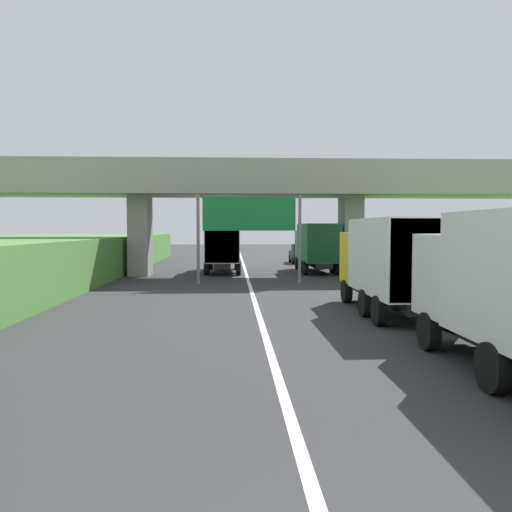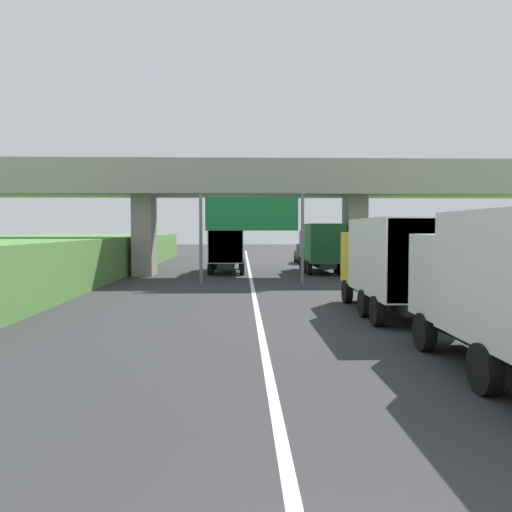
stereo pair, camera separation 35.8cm
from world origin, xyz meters
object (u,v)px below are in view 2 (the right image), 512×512
Objects in this scene: truck_silver at (227,245)px; speed_limit_sign at (477,276)px; construction_barrel_2 at (459,309)px; construction_barrel_3 at (420,294)px; car_black at (306,254)px; construction_barrel_4 at (390,283)px; truck_green at (320,245)px; overhead_highway_sign at (252,219)px; truck_yellow at (390,261)px; construction_barrel_5 at (372,276)px.

speed_limit_sign is at bearing -64.90° from truck_silver.
construction_barrel_2 is 4.01m from construction_barrel_3.
car_black is 4.56× the size of construction_barrel_4.
truck_green reaches higher than construction_barrel_4.
overhead_highway_sign is 1.43× the size of car_black.
construction_barrel_3 is at bearing -62.58° from truck_silver.
truck_silver reaches higher than construction_barrel_3.
car_black is at bearing 89.03° from truck_yellow.
overhead_highway_sign is at bearing 128.93° from construction_barrel_3.
overhead_highway_sign is 7.45m from construction_barrel_5.
construction_barrel_2 is at bearing -87.51° from car_black.
construction_barrel_4 is at bearing -91.89° from construction_barrel_5.
truck_silver is 21.59m from construction_barrel_2.
construction_barrel_4 is (-0.06, 4.01, 0.00)m from construction_barrel_3.
truck_green reaches higher than construction_barrel_3.
truck_yellow is 3.23m from construction_barrel_3.
truck_green is 8.11× the size of construction_barrel_5.
speed_limit_sign reaches higher than construction_barrel_4.
construction_barrel_5 is (0.08, 8.02, 0.00)m from construction_barrel_3.
speed_limit_sign is 19.22m from truck_green.
speed_limit_sign is 1.51m from construction_barrel_2.
truck_green is at bearing 102.50° from construction_barrel_5.
car_black is at bearing 94.28° from speed_limit_sign.
overhead_highway_sign reaches higher than car_black.
speed_limit_sign is 28.89m from car_black.
car_black is at bearing 94.86° from construction_barrel_5.
truck_silver reaches higher than construction_barrel_2.
construction_barrel_5 is at bearing 79.16° from truck_yellow.
speed_limit_sign is 21.25m from truck_silver.
truck_yellow is (4.78, -10.41, -1.71)m from overhead_highway_sign.
truck_green is at bearing 89.25° from truck_yellow.
construction_barrel_2 is (8.14, -19.95, -1.47)m from truck_silver.
construction_barrel_3 is (1.87, 2.17, -1.47)m from truck_yellow.
construction_barrel_4 is at bearing -82.32° from truck_green.
construction_barrel_2 is at bearing -90.51° from construction_barrel_4.
truck_yellow is at bearing -70.56° from truck_silver.
speed_limit_sign is at bearing -83.75° from construction_barrel_4.
truck_green is (-2.39, 19.06, 0.46)m from speed_limit_sign.
construction_barrel_2 is (6.53, -12.25, -3.18)m from overhead_highway_sign.
car_black reaches higher than construction_barrel_2.
car_black reaches higher than construction_barrel_4.
truck_yellow reaches higher than construction_barrel_3.
car_black is (5.25, 17.26, -2.79)m from overhead_highway_sign.
truck_silver reaches higher than speed_limit_sign.
speed_limit_sign reaches higher than construction_barrel_5.
truck_silver is 8.11× the size of construction_barrel_4.
construction_barrel_5 is (1.49, -17.48, -0.40)m from car_black.
construction_barrel_3 is at bearing -90.55° from construction_barrel_5.
overhead_highway_sign reaches higher than construction_barrel_3.
truck_green reaches higher than construction_barrel_2.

